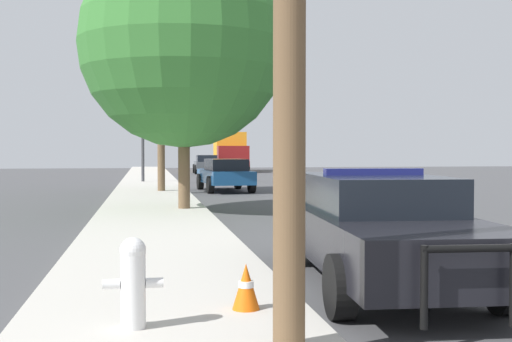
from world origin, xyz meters
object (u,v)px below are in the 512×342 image
car_background_midblock (225,174)px  box_truck (230,151)px  fire_hydrant (133,280)px  traffic_cone (246,286)px  tree_sidewalk_near (184,44)px  police_car (377,226)px  tree_sidewalk_mid (161,59)px  car_background_distant (206,164)px  traffic_light (174,117)px

car_background_midblock → box_truck: (3.43, 24.65, 0.96)m
fire_hydrant → box_truck: (6.93, 46.04, 1.13)m
fire_hydrant → traffic_cone: fire_hydrant is taller
tree_sidewalk_near → traffic_cone: tree_sidewalk_near is taller
fire_hydrant → tree_sidewalk_near: size_ratio=0.11×
police_car → box_truck: 44.18m
police_car → tree_sidewalk_mid: tree_sidewalk_mid is taller
police_car → tree_sidewalk_near: size_ratio=0.72×
fire_hydrant → car_background_distant: car_background_distant is taller
car_background_distant → fire_hydrant: bearing=-94.9°
car_background_midblock → box_truck: bearing=78.5°
fire_hydrant → traffic_cone: bearing=24.3°
police_car → tree_sidewalk_mid: size_ratio=0.69×
box_truck → car_background_midblock: bearing=85.0°
car_background_distant → traffic_cone: car_background_distant is taller
box_truck → traffic_cone: box_truck is taller
car_background_distant → traffic_cone: size_ratio=8.57×
box_truck → tree_sidewalk_near: (-5.74, -33.88, 3.06)m
box_truck → tree_sidewalk_near: 34.50m
police_car → tree_sidewalk_near: bearing=-75.5°
car_background_distant → box_truck: box_truck is taller
traffic_cone → box_truck: bearing=82.8°
car_background_distant → box_truck: size_ratio=0.54×
fire_hydrant → tree_sidewalk_near: tree_sidewalk_near is taller
car_background_midblock → tree_sidewalk_mid: bearing=-158.5°
fire_hydrant → car_background_midblock: 21.67m
police_car → tree_sidewalk_near: 11.05m
tree_sidewalk_mid → traffic_cone: bearing=-88.8°
tree_sidewalk_near → traffic_cone: size_ratio=15.89×
police_car → car_background_midblock: (0.35, 19.35, -0.03)m
fire_hydrant → traffic_light: (1.61, 27.97, 2.94)m
car_background_distant → car_background_midblock: size_ratio=0.87×
police_car → traffic_light: 26.13m
police_car → box_truck: (3.79, 44.00, 0.93)m
traffic_light → box_truck: (5.32, 18.06, -1.82)m
traffic_light → traffic_cone: (-0.47, -27.46, -3.15)m
police_car → traffic_cone: bearing=40.8°
tree_sidewalk_mid → traffic_light: bearing=83.7°
car_background_midblock → box_truck: size_ratio=0.62×
car_background_midblock → police_car: bearing=-94.6°
car_background_midblock → car_background_distant: bearing=83.3°
box_truck → traffic_light: bearing=76.6°
car_background_midblock → traffic_cone: size_ratio=9.80×
police_car → tree_sidewalk_mid: bearing=-78.9°
tree_sidewalk_near → traffic_cone: bearing=-90.2°
fire_hydrant → traffic_cone: size_ratio=1.78×
traffic_light → tree_sidewalk_near: size_ratio=0.63×
traffic_light → car_background_distant: size_ratio=1.16×
fire_hydrant → car_background_midblock: bearing=80.7°
fire_hydrant → traffic_cone: 1.27m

